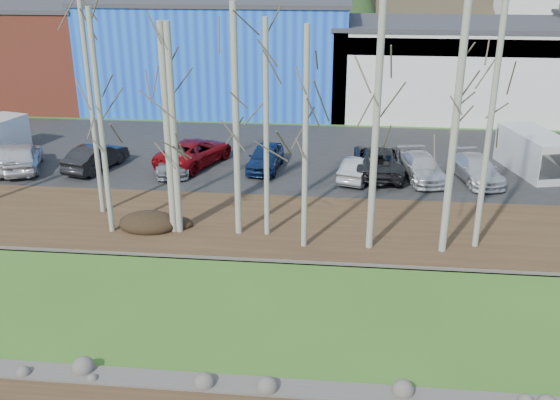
# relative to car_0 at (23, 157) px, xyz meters

# --- Properties ---
(near_bank_rocks) EXTENTS (80.00, 0.80, 0.50)m
(near_bank_rocks) POSITION_rel_car_0_xyz_m (14.01, -17.40, -0.93)
(near_bank_rocks) COLOR #47423D
(near_bank_rocks) RESTS_ON ground
(river) EXTENTS (80.00, 8.00, 0.90)m
(river) POSITION_rel_car_0_xyz_m (14.01, -13.30, -0.93)
(river) COLOR black
(river) RESTS_ON ground
(far_bank_rocks) EXTENTS (80.00, 0.80, 0.46)m
(far_bank_rocks) POSITION_rel_car_0_xyz_m (14.01, -9.20, -0.93)
(far_bank_rocks) COLOR #47423D
(far_bank_rocks) RESTS_ON ground
(far_bank) EXTENTS (80.00, 7.00, 0.15)m
(far_bank) POSITION_rel_car_0_xyz_m (14.01, -6.00, -0.85)
(far_bank) COLOR #382616
(far_bank) RESTS_ON ground
(parking_lot) EXTENTS (80.00, 14.00, 0.14)m
(parking_lot) POSITION_rel_car_0_xyz_m (14.01, 4.50, -0.86)
(parking_lot) COLOR black
(parking_lot) RESTS_ON ground
(building_brick) EXTENTS (16.32, 12.24, 7.80)m
(building_brick) POSITION_rel_car_0_xyz_m (-9.99, 18.50, 2.98)
(building_brick) COLOR #9C3F2C
(building_brick) RESTS_ON ground
(building_blue) EXTENTS (20.40, 12.24, 8.30)m
(building_blue) POSITION_rel_car_0_xyz_m (8.01, 18.50, 3.23)
(building_blue) COLOR blue
(building_blue) RESTS_ON ground
(building_white) EXTENTS (18.36, 12.24, 6.80)m
(building_white) POSITION_rel_car_0_xyz_m (26.01, 18.48, 2.49)
(building_white) COLOR silver
(building_white) RESTS_ON ground
(dirt_mound) EXTENTS (2.67, 1.89, 0.52)m
(dirt_mound) POSITION_rel_car_0_xyz_m (9.43, -7.10, -0.52)
(dirt_mound) COLOR black
(dirt_mound) RESTS_ON far_bank
(birch_1) EXTENTS (0.22, 0.22, 11.21)m
(birch_1) POSITION_rel_car_0_xyz_m (6.69, -5.47, 4.83)
(birch_1) COLOR #A8A598
(birch_1) RESTS_ON far_bank
(birch_2) EXTENTS (0.28, 0.28, 8.99)m
(birch_2) POSITION_rel_car_0_xyz_m (10.63, -7.32, 3.72)
(birch_2) COLOR #A8A598
(birch_2) RESTS_ON far_bank
(birch_3) EXTENTS (0.23, 0.23, 9.53)m
(birch_3) POSITION_rel_car_0_xyz_m (7.92, -7.62, 3.99)
(birch_3) COLOR #A8A598
(birch_3) RESTS_ON far_bank
(birch_4) EXTENTS (0.28, 0.28, 9.74)m
(birch_4) POSITION_rel_car_0_xyz_m (13.52, -7.19, 4.09)
(birch_4) COLOR #A8A598
(birch_4) RESTS_ON far_bank
(birch_5) EXTENTS (0.23, 0.23, 9.16)m
(birch_5) POSITION_rel_car_0_xyz_m (14.77, -7.19, 3.80)
(birch_5) COLOR #A8A598
(birch_5) RESTS_ON far_bank
(birch_6) EXTENTS (0.23, 0.23, 9.03)m
(birch_6) POSITION_rel_car_0_xyz_m (16.45, -8.22, 3.74)
(birch_6) COLOR #A8A598
(birch_6) RESTS_ON far_bank
(birch_7) EXTENTS (0.30, 0.30, 9.91)m
(birch_7) POSITION_rel_car_0_xyz_m (22.17, -8.09, 4.18)
(birch_7) COLOR #A8A598
(birch_7) RESTS_ON far_bank
(birch_8) EXTENTS (0.28, 0.28, 10.00)m
(birch_8) POSITION_rel_car_0_xyz_m (19.18, -8.08, 4.22)
(birch_8) COLOR #A8A598
(birch_8) RESTS_ON far_bank
(birch_9) EXTENTS (0.24, 0.24, 10.59)m
(birch_9) POSITION_rel_car_0_xyz_m (23.60, -7.50, 4.52)
(birch_9) COLOR #A8A598
(birch_9) RESTS_ON far_bank
(birch_10) EXTENTS (0.28, 0.28, 8.99)m
(birch_10) POSITION_rel_car_0_xyz_m (10.90, -7.32, 3.72)
(birch_10) COLOR #A8A598
(birch_10) RESTS_ON far_bank
(car_0) EXTENTS (3.37, 4.98, 1.57)m
(car_0) POSITION_rel_car_0_xyz_m (0.00, 0.00, 0.00)
(car_0) COLOR silver
(car_0) RESTS_ON parking_lot
(car_1) EXTENTS (2.61, 4.63, 1.44)m
(car_1) POSITION_rel_car_0_xyz_m (4.05, 0.54, -0.07)
(car_1) COLOR black
(car_1) RESTS_ON parking_lot
(car_2) EXTENTS (4.23, 5.93, 1.50)m
(car_2) POSITION_rel_car_0_xyz_m (9.40, 2.01, -0.04)
(car_2) COLOR maroon
(car_2) RESTS_ON parking_lot
(car_3) EXTENTS (2.55, 4.70, 1.29)m
(car_3) POSITION_rel_car_0_xyz_m (8.54, 0.81, -0.14)
(car_3) COLOR gray
(car_3) RESTS_ON parking_lot
(car_4) EXTENTS (1.96, 4.25, 1.41)m
(car_4) POSITION_rel_car_0_xyz_m (13.58, 1.56, -0.08)
(car_4) COLOR #112450
(car_4) RESTS_ON parking_lot
(car_5) EXTENTS (2.42, 4.08, 1.27)m
(car_5) POSITION_rel_car_0_xyz_m (18.84, 0.34, -0.15)
(car_5) COLOR #A5A5A7
(car_5) RESTS_ON parking_lot
(car_6) EXTENTS (2.68, 5.73, 1.58)m
(car_6) POSITION_rel_car_0_xyz_m (19.89, 1.43, 0.01)
(car_6) COLOR black
(car_6) RESTS_ON parking_lot
(car_7) EXTENTS (2.72, 4.83, 1.32)m
(car_7) POSITION_rel_car_0_xyz_m (25.10, 0.83, -0.13)
(car_7) COLOR silver
(car_7) RESTS_ON parking_lot
(car_8) EXTENTS (2.72, 4.83, 1.32)m
(car_8) POSITION_rel_car_0_xyz_m (22.21, 0.83, -0.13)
(car_8) COLOR silver
(car_8) RESTS_ON parking_lot
(car_9) EXTENTS (3.37, 4.98, 1.57)m
(car_9) POSITION_rel_car_0_xyz_m (-0.87, 0.00, 0.00)
(car_9) COLOR silver
(car_9) RESTS_ON parking_lot
(van_white) EXTENTS (3.27, 5.43, 2.22)m
(van_white) POSITION_rel_car_0_xyz_m (28.58, 2.55, 0.32)
(van_white) COLOR white
(van_white) RESTS_ON parking_lot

